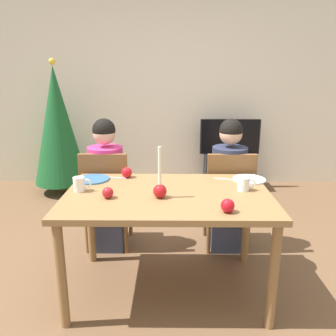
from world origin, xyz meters
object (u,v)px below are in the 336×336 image
Objects in this scene: plate_left at (93,179)px; apple_near_candle at (127,172)px; person_right_child at (228,188)px; mug_right at (244,184)px; christmas_tree at (58,126)px; plate_right at (249,179)px; mug_left at (80,184)px; apple_by_left_plate at (228,206)px; apple_by_right_mug at (108,193)px; candle_centerpiece at (160,188)px; person_left_child at (107,187)px; chair_left at (106,195)px; chair_right at (228,195)px; tv at (230,137)px; tv_stand at (228,171)px; dining_table at (168,204)px.

plate_left is 0.26m from apple_near_candle.
person_right_child is 0.63m from mug_right.
christmas_tree is 20.65× the size of apple_near_candle.
mug_right is at bearing -110.66° from plate_right.
mug_left is 1.51× the size of apple_by_left_plate.
candle_centerpiece is at bearing 2.06° from apple_by_right_mug.
person_left_child is 0.69× the size of christmas_tree.
chair_left and chair_right have the same top height.
chair_right is at bearing -90.00° from person_right_child.
chair_right is 0.99m from apple_by_left_plate.
tv is (0.28, 1.66, 0.14)m from person_right_child.
apple_by_right_mug is (0.15, -0.71, 0.28)m from chair_left.
plate_left is 3.41× the size of apple_by_right_mug.
plate_left is 1.11m from apple_by_left_plate.
apple_near_candle is (-1.12, -1.95, 0.55)m from tv_stand.
apple_by_right_mug reaches higher than plate_left.
chair_left is 1.41× the size of tv_stand.
person_right_child reaches higher than candle_centerpiece.
chair_right is 3.56× the size of plate_left.
person_right_child reaches higher than tv.
apple_near_candle is (0.22, -0.29, 0.22)m from person_left_child.
plate_right is 1.25m from mug_left.
plate_right is at bearing -95.26° from tv.
mug_left is at bearing -178.50° from mug_right.
chair_right is at bearing 90.76° from mug_right.
candle_centerpiece is at bearing -109.64° from tv_stand.
plate_right is (-0.19, -2.01, 0.05)m from tv.
mug_right is at bearing -11.63° from plate_left.
apple_near_candle reaches higher than plate_right.
christmas_tree reaches higher than tv.
apple_by_left_plate reaches higher than tv_stand.
candle_centerpiece is (-0.85, -2.39, 0.11)m from tv.
apple_by_right_mug is (-0.74, 0.23, -0.00)m from apple_by_left_plate.
mug_left is (-1.41, -2.27, 0.56)m from tv_stand.
apple_near_candle is (-0.85, 0.29, -0.01)m from mug_right.
mug_left reaches higher than plate_right.
chair_left is 0.44m from apple_near_candle.
dining_table is 0.42m from apple_by_right_mug.
person_left_child is at bearing 178.25° from chair_right.
apple_near_candle is at bearing -58.24° from christmas_tree.
dining_table is at bearing -48.37° from chair_left.
christmas_tree is 3.03m from apple_by_left_plate.
candle_centerpiece is 2.76× the size of mug_right.
person_right_child is at bearing 90.00° from chair_right.
christmas_tree is at bearing 120.14° from chair_left.
chair_left is 3.66× the size of plate_right.
mug_left is at bearing -121.78° from tv.
tv_stand is at bearing 58.21° from mug_left.
plate_left is (-0.53, 0.38, -0.06)m from candle_centerpiece.
apple_by_left_plate is (-0.18, -0.39, -0.01)m from mug_right.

